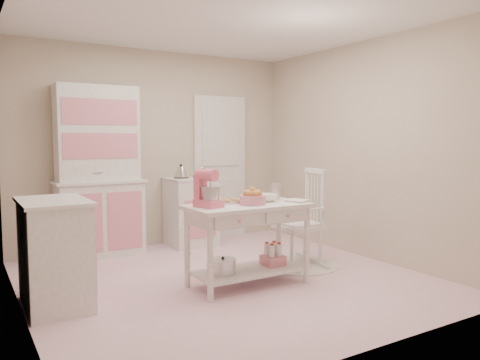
# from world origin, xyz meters

# --- Properties ---
(room_shell) EXTENTS (3.84, 3.84, 2.62)m
(room_shell) POSITION_xyz_m (0.00, 0.00, 1.65)
(room_shell) COLOR pink
(room_shell) RESTS_ON ground
(door) EXTENTS (0.82, 0.05, 2.04)m
(door) POSITION_xyz_m (0.95, 1.87, 1.02)
(door) COLOR white
(door) RESTS_ON ground
(hutch) EXTENTS (1.06, 0.50, 2.08)m
(hutch) POSITION_xyz_m (-0.84, 1.66, 1.04)
(hutch) COLOR white
(hutch) RESTS_ON ground
(stove) EXTENTS (0.62, 0.57, 0.92)m
(stove) POSITION_xyz_m (0.36, 1.61, 0.46)
(stove) COLOR white
(stove) RESTS_ON ground
(base_cabinet) EXTENTS (0.54, 0.84, 0.92)m
(base_cabinet) POSITION_xyz_m (-1.63, 0.11, 0.46)
(base_cabinet) COLOR white
(base_cabinet) RESTS_ON ground
(lace_rug) EXTENTS (0.92, 0.92, 0.01)m
(lace_rug) POSITION_xyz_m (0.97, 0.06, 0.01)
(lace_rug) COLOR white
(lace_rug) RESTS_ON ground
(rocking_chair) EXTENTS (0.59, 0.79, 1.10)m
(rocking_chair) POSITION_xyz_m (0.97, 0.06, 0.55)
(rocking_chair) COLOR white
(rocking_chair) RESTS_ON ground
(work_table) EXTENTS (1.20, 0.60, 0.80)m
(work_table) POSITION_xyz_m (0.09, -0.26, 0.40)
(work_table) COLOR white
(work_table) RESTS_ON ground
(stand_mixer) EXTENTS (0.27, 0.32, 0.34)m
(stand_mixer) POSITION_xyz_m (-0.33, -0.24, 0.97)
(stand_mixer) COLOR #E8627E
(stand_mixer) RESTS_ON work_table
(cookie_tray) EXTENTS (0.34, 0.24, 0.02)m
(cookie_tray) POSITION_xyz_m (-0.06, -0.08, 0.81)
(cookie_tray) COLOR silver
(cookie_tray) RESTS_ON work_table
(bread_basket) EXTENTS (0.25, 0.25, 0.09)m
(bread_basket) POSITION_xyz_m (0.11, -0.31, 0.85)
(bread_basket) COLOR pink
(bread_basket) RESTS_ON work_table
(mixing_bowl) EXTENTS (0.24, 0.24, 0.08)m
(mixing_bowl) POSITION_xyz_m (0.35, -0.18, 0.84)
(mixing_bowl) COLOR white
(mixing_bowl) RESTS_ON work_table
(metal_pitcher) EXTENTS (0.10, 0.10, 0.17)m
(metal_pitcher) POSITION_xyz_m (0.53, -0.10, 0.89)
(metal_pitcher) COLOR silver
(metal_pitcher) RESTS_ON work_table
(recipe_book) EXTENTS (0.23, 0.26, 0.02)m
(recipe_book) POSITION_xyz_m (0.54, -0.38, 0.81)
(recipe_book) COLOR white
(recipe_book) RESTS_ON work_table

